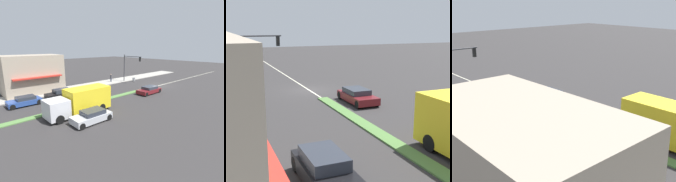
{
  "view_description": "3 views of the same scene",
  "coord_description": "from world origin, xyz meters",
  "views": [
    {
      "loc": [
        -18.5,
        29.25,
        7.43
      ],
      "look_at": [
        -0.85,
        13.31,
        1.32
      ],
      "focal_mm": 28.0,
      "sensor_mm": 36.0,
      "label": 1
    },
    {
      "loc": [
        8.95,
        29.07,
        6.34
      ],
      "look_at": [
        0.21,
        8.06,
        1.49
      ],
      "focal_mm": 50.0,
      "sensor_mm": 36.0,
      "label": 2
    },
    {
      "loc": [
        16.38,
        28.79,
        9.72
      ],
      "look_at": [
        -2.0,
        8.57,
        1.61
      ],
      "focal_mm": 50.0,
      "sensor_mm": 36.0,
      "label": 3
    }
  ],
  "objects": [
    {
      "name": "ground_plane",
      "position": [
        0.0,
        18.0,
        0.0
      ],
      "size": [
        160.0,
        160.0,
        0.0
      ],
      "primitive_type": "plane",
      "color": "#333030"
    },
    {
      "name": "lane_marking_center",
      "position": [
        0.0,
        0.0,
        0.0
      ],
      "size": [
        0.16,
        60.0,
        0.01
      ],
      "primitive_type": "cube",
      "color": "beige",
      "rests_on": "ground"
    },
    {
      "name": "traffic_signal_main",
      "position": [
        6.12,
        2.17,
        3.9
      ],
      "size": [
        4.59,
        0.34,
        5.6
      ],
      "color": "#333338",
      "rests_on": "sidewalk_right"
    },
    {
      "name": "warning_aframe_sign",
      "position": [
        6.05,
        0.7,
        0.43
      ],
      "size": [
        0.45,
        0.53,
        0.84
      ],
      "color": "silver",
      "rests_on": "ground"
    },
    {
      "name": "sedan_maroon",
      "position": [
        -2.2,
        6.43,
        0.57
      ],
      "size": [
        1.9,
        4.35,
        1.16
      ],
      "color": "maroon",
      "rests_on": "ground"
    },
    {
      "name": "suv_black",
      "position": [
        5.0,
        18.23,
        0.66
      ],
      "size": [
        1.79,
        4.21,
        1.36
      ],
      "color": "black",
      "rests_on": "ground"
    }
  ]
}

